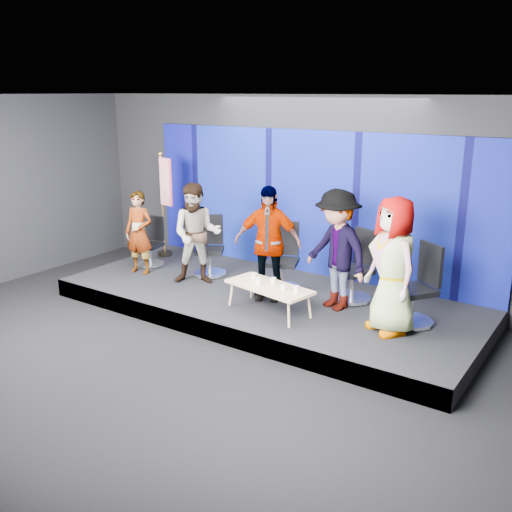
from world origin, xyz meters
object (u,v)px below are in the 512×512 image
object	(u,v)px
chair_c	(283,268)
panelist_d	(337,250)
chair_d	(355,277)
mug_e	(296,289)
panelist_b	(197,234)
chair_b	(210,256)
mug_c	(273,281)
chair_a	(151,249)
coffee_table	(269,288)
flag_stand	(165,202)
mug_a	(254,276)
mug_b	(259,281)
panelist_a	(139,233)
panelist_c	(268,243)
panelist_e	(393,266)
chair_e	(416,298)
mug_d	(283,287)

from	to	relation	value
chair_c	panelist_d	size ratio (longest dim) A/B	0.61
chair_d	chair_c	bearing A→B (deg)	-148.70
mug_e	panelist_b	bearing A→B (deg)	168.04
chair_b	panelist_b	xyz separation A→B (m)	(0.12, -0.49, 0.52)
mug_c	chair_a	bearing A→B (deg)	168.23
chair_c	coffee_table	bearing A→B (deg)	-90.49
panelist_d	coffee_table	bearing A→B (deg)	-114.59
chair_d	mug_e	world-z (taller)	chair_d
mug_c	flag_stand	bearing A→B (deg)	159.54
mug_a	mug_e	world-z (taller)	mug_a
panelist_d	mug_b	bearing A→B (deg)	-118.43
panelist_a	mug_c	bearing A→B (deg)	-14.76
panelist_c	mug_e	size ratio (longest dim) A/B	19.52
chair_b	panelist_e	size ratio (longest dim) A/B	0.57
panelist_d	flag_stand	xyz separation A→B (m)	(-4.10, 0.63, 0.19)
chair_c	chair_d	distance (m)	1.26
panelist_b	mug_c	bearing A→B (deg)	-43.14
panelist_e	coffee_table	world-z (taller)	panelist_e
chair_a	flag_stand	size ratio (longest dim) A/B	0.44
chair_a	chair_d	size ratio (longest dim) A/B	0.82
panelist_c	mug_c	distance (m)	0.71
chair_b	panelist_c	world-z (taller)	panelist_c
mug_e	coffee_table	bearing A→B (deg)	176.56
chair_d	coffee_table	world-z (taller)	chair_d
chair_e	coffee_table	bearing A→B (deg)	-122.93
chair_c	panelist_e	size ratio (longest dim) A/B	0.59
chair_a	chair_e	xyz separation A→B (m)	(5.21, 0.04, 0.08)
panelist_a	panelist_b	size ratio (longest dim) A/B	0.87
chair_e	coffee_table	distance (m)	2.15
panelist_d	mug_a	bearing A→B (deg)	-130.03
chair_a	panelist_d	distance (m)	4.02
chair_a	mug_c	world-z (taller)	chair_a
panelist_b	chair_d	distance (m)	2.80
panelist_d	chair_b	bearing A→B (deg)	-163.35
panelist_a	mug_c	distance (m)	3.07
panelist_e	flag_stand	bearing A→B (deg)	-156.18
chair_b	mug_a	bearing A→B (deg)	-60.05
panelist_c	chair_e	bearing A→B (deg)	-13.64
chair_b	chair_d	bearing A→B (deg)	-26.16
chair_b	panelist_b	size ratio (longest dim) A/B	0.62
panelist_c	mug_e	distance (m)	1.10
chair_c	chair_b	bearing A→B (deg)	161.18
chair_b	chair_e	size ratio (longest dim) A/B	0.92
panelist_b	mug_c	world-z (taller)	panelist_b
mug_b	mug_d	distance (m)	0.45
chair_b	chair_c	distance (m)	1.52
panelist_b	mug_d	distance (m)	2.17
chair_d	flag_stand	world-z (taller)	flag_stand
mug_d	mug_e	size ratio (longest dim) A/B	0.98
mug_d	flag_stand	size ratio (longest dim) A/B	0.04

